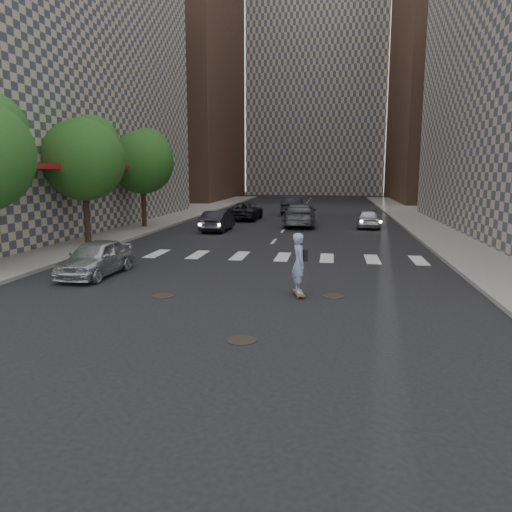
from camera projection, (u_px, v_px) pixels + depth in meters
The scene contains 18 objects.
ground at pixel (216, 309), 14.17m from camera, with size 160.00×160.00×0.00m, color black.
sidewalk_left at pixel (83, 225), 35.81m from camera, with size 13.00×80.00×0.15m, color gray.
building_left at pixel (5, 39), 32.85m from camera, with size 16.40×33.00×25.00m.
tower_left at pixel (164, 50), 67.38m from camera, with size 18.00×24.00×40.00m, color brown.
tower_right at pixel (474, 55), 61.71m from camera, with size 18.00×24.00×36.00m, color brown.
tower_center at pixel (318, 53), 86.11m from camera, with size 22.00×20.00×48.00m, color #ADA08E.
tree_b at pixel (86, 156), 25.65m from camera, with size 4.20×4.20×6.60m.
tree_c at pixel (143, 159), 33.45m from camera, with size 4.20×4.20×6.60m.
manhole_a at pixel (242, 340), 11.55m from camera, with size 0.70×0.70×0.02m, color black.
manhole_b at pixel (163, 296), 15.63m from camera, with size 0.70×0.70×0.02m, color black.
manhole_c at pixel (333, 296), 15.62m from camera, with size 0.70×0.70×0.02m, color black.
skateboarder at pixel (299, 263), 15.55m from camera, with size 0.60×1.03×1.99m.
silver_sedan at pixel (96, 258), 18.62m from camera, with size 1.59×3.96×1.35m, color #B9BBC1.
traffic_car_a at pixel (218, 221), 32.42m from camera, with size 1.42×4.08×1.34m, color black.
traffic_car_b at pixel (300, 215), 35.32m from camera, with size 2.30×5.65×1.64m, color #505257.
traffic_car_c at pixel (245, 211), 39.94m from camera, with size 2.29×4.96×1.38m, color black.
traffic_car_d at pixel (369, 218), 34.32m from camera, with size 1.57×3.89×1.33m, color #ADAFB5.
traffic_car_e at pixel (292, 205), 44.69m from camera, with size 1.73×4.97×1.64m, color black.
Camera 1 is at (3.21, -13.37, 3.88)m, focal length 35.00 mm.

